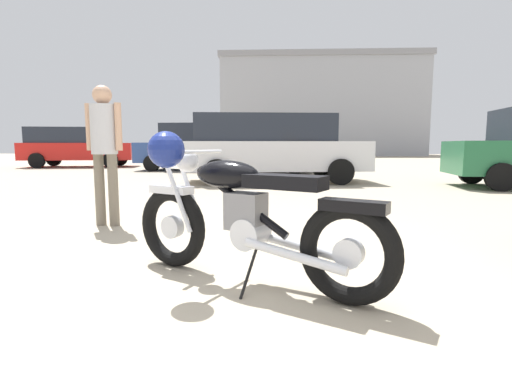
# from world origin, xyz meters

# --- Properties ---
(ground_plane) EXTENTS (80.00, 80.00, 0.00)m
(ground_plane) POSITION_xyz_m (0.00, 0.00, 0.00)
(ground_plane) COLOR tan
(vintage_motorcycle) EXTENTS (1.89, 1.08, 1.07)m
(vintage_motorcycle) POSITION_xyz_m (0.22, 0.19, 0.49)
(vintage_motorcycle) COLOR black
(vintage_motorcycle) RESTS_ON ground_plane
(bystander) EXTENTS (0.46, 0.30, 1.66)m
(bystander) POSITION_xyz_m (-1.59, 2.04, 1.02)
(bystander) COLOR #706656
(bystander) RESTS_ON ground_plane
(white_estate_far) EXTENTS (3.94, 1.91, 1.78)m
(white_estate_far) POSITION_xyz_m (-2.92, 12.33, 0.92)
(white_estate_far) COLOR black
(white_estate_far) RESTS_ON ground_plane
(dark_sedan_left) EXTENTS (4.94, 2.58, 1.74)m
(dark_sedan_left) POSITION_xyz_m (-8.51, 14.33, 0.94)
(dark_sedan_left) COLOR black
(dark_sedan_left) RESTS_ON ground_plane
(pale_sedan_back) EXTENTS (4.88, 2.41, 1.74)m
(pale_sedan_back) POSITION_xyz_m (0.26, 7.71, 0.94)
(pale_sedan_back) COLOR black
(pale_sedan_back) RESTS_ON ground_plane
(blue_hatchback_right) EXTENTS (3.99, 2.01, 1.78)m
(blue_hatchback_right) POSITION_xyz_m (-0.34, 11.06, 0.92)
(blue_hatchback_right) COLOR black
(blue_hatchback_right) RESTS_ON ground_plane
(industrial_building) EXTENTS (18.65, 10.12, 9.10)m
(industrial_building) POSITION_xyz_m (4.25, 36.78, 4.56)
(industrial_building) COLOR #9EA0A8
(industrial_building) RESTS_ON ground_plane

